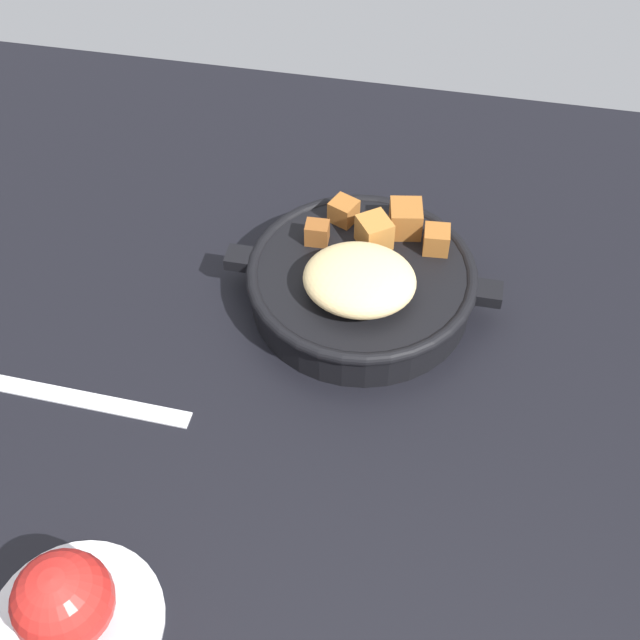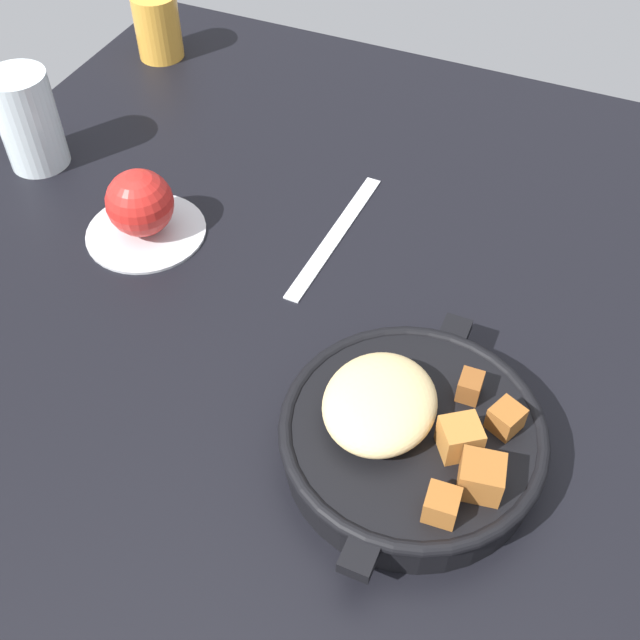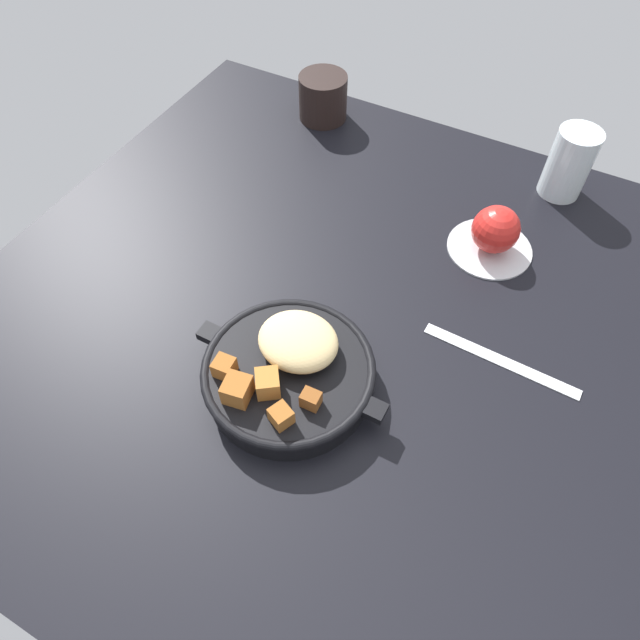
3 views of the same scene
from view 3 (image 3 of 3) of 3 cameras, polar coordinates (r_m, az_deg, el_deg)
ground_plane at (r=77.62cm, az=5.10°, el=-1.65°), size 110.52×96.13×2.40cm
cast_iron_skillet at (r=69.58cm, az=-3.11°, el=-5.10°), size 25.43×21.17×7.65cm
saucer_plate at (r=89.40cm, az=16.56°, el=6.94°), size 12.55×12.55×0.60cm
red_apple at (r=86.84cm, az=17.14°, el=8.64°), size 6.92×6.92×6.92cm
butter_knife at (r=77.16cm, az=17.57°, el=-3.83°), size 20.78×2.34×0.36cm
water_glass_tall at (r=99.66cm, az=23.62°, el=14.14°), size 6.66×6.66×11.14cm
coffee_mug_dark at (r=109.53cm, az=0.30°, el=21.33°), size 8.63×8.63×7.92cm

